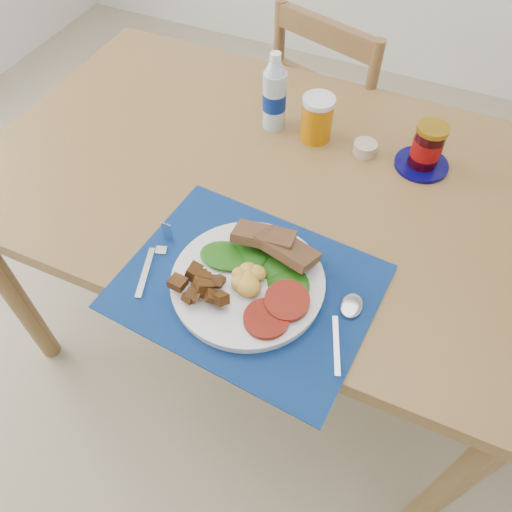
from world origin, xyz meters
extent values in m
plane|color=tan|center=(0.00, 0.00, 0.00)|extent=(4.00, 4.00, 0.00)
cube|color=brown|center=(0.00, 0.20, 0.73)|extent=(1.40, 0.90, 0.04)
cylinder|color=brown|center=(-0.64, -0.19, 0.35)|extent=(0.06, 0.06, 0.71)
cylinder|color=brown|center=(0.64, -0.19, 0.35)|extent=(0.06, 0.06, 0.71)
cylinder|color=brown|center=(-0.64, 0.59, 0.35)|extent=(0.06, 0.06, 0.71)
cylinder|color=brown|center=(0.64, 0.59, 0.35)|extent=(0.06, 0.06, 0.71)
cube|color=#50361D|center=(0.02, 0.86, 0.41)|extent=(0.50, 0.49, 0.04)
cylinder|color=#50361D|center=(0.23, 0.97, 0.20)|extent=(0.03, 0.03, 0.39)
cylinder|color=#50361D|center=(-0.10, 1.07, 0.20)|extent=(0.03, 0.03, 0.39)
cylinder|color=#50361D|center=(0.13, 0.66, 0.20)|extent=(0.03, 0.03, 0.39)
cylinder|color=#50361D|center=(-0.19, 0.76, 0.20)|extent=(0.03, 0.03, 0.39)
cube|color=#50361D|center=(-0.03, 0.70, 0.85)|extent=(0.36, 0.14, 0.46)
cylinder|color=#50361D|center=(0.79, 0.09, 0.20)|extent=(0.04, 0.04, 0.41)
cube|color=#041132|center=(0.10, -0.13, 0.75)|extent=(0.53, 0.43, 0.00)
cylinder|color=silver|center=(0.10, -0.13, 0.76)|extent=(0.30, 0.30, 0.02)
ellipsoid|color=gold|center=(0.10, -0.13, 0.79)|extent=(0.07, 0.06, 0.03)
cylinder|color=maroon|center=(0.18, -0.17, 0.78)|extent=(0.09, 0.09, 0.01)
ellipsoid|color=#113606|center=(0.11, -0.09, 0.78)|extent=(0.16, 0.10, 0.02)
cube|color=brown|center=(0.12, -0.04, 0.81)|extent=(0.13, 0.07, 0.04)
cube|color=#B2B5BA|center=(-0.11, -0.19, 0.76)|extent=(0.05, 0.12, 0.00)
cube|color=#B2B5BA|center=(-0.11, -0.10, 0.76)|extent=(0.04, 0.07, 0.00)
cube|color=#B2B5BA|center=(0.30, -0.19, 0.76)|extent=(0.06, 0.12, 0.00)
ellipsoid|color=#B2B5BA|center=(0.30, -0.09, 0.76)|extent=(0.04, 0.06, 0.01)
cylinder|color=#ADBFCC|center=(-0.06, 0.37, 0.83)|extent=(0.06, 0.06, 0.15)
cylinder|color=navy|center=(-0.06, 0.37, 0.83)|extent=(0.06, 0.06, 0.05)
cone|color=#ADBFCC|center=(-0.06, 0.37, 0.92)|extent=(0.05, 0.05, 0.04)
cylinder|color=white|center=(-0.06, 0.37, 0.95)|extent=(0.03, 0.03, 0.02)
cylinder|color=#B56704|center=(0.06, 0.37, 0.81)|extent=(0.08, 0.08, 0.11)
cylinder|color=tan|center=(0.19, 0.36, 0.76)|extent=(0.06, 0.06, 0.03)
cylinder|color=#06044B|center=(0.34, 0.37, 0.76)|extent=(0.13, 0.13, 0.01)
cylinder|color=black|center=(0.34, 0.37, 0.81)|extent=(0.07, 0.07, 0.10)
cylinder|color=maroon|center=(0.34, 0.37, 0.81)|extent=(0.07, 0.07, 0.05)
cylinder|color=#A2761B|center=(0.34, 0.37, 0.86)|extent=(0.07, 0.07, 0.01)
camera|label=1|loc=(0.35, -0.64, 1.58)|focal=35.00mm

